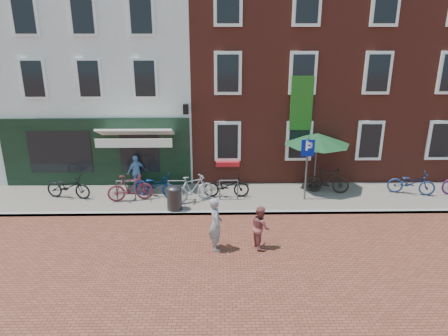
{
  "coord_description": "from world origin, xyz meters",
  "views": [
    {
      "loc": [
        0.04,
        -13.8,
        6.52
      ],
      "look_at": [
        0.31,
        0.68,
        1.59
      ],
      "focal_mm": 33.16,
      "sensor_mm": 36.0,
      "label": 1
    }
  ],
  "objects_px": {
    "woman": "(216,224)",
    "bicycle_6": "(411,183)",
    "bicycle_1": "(130,188)",
    "bicycle_3": "(193,189)",
    "cafe_person": "(136,172)",
    "bicycle_5": "(327,180)",
    "parasol": "(317,137)",
    "parking_sign": "(307,158)",
    "boy": "(260,227)",
    "litter_bin": "(174,197)",
    "bicycle_0": "(68,187)",
    "bicycle_4": "(226,185)",
    "bicycle_2": "(155,185)"
  },
  "relations": [
    {
      "from": "woman",
      "to": "cafe_person",
      "type": "height_order",
      "value": "woman"
    },
    {
      "from": "litter_bin",
      "to": "parking_sign",
      "type": "xyz_separation_m",
      "value": [
        5.03,
        0.89,
        1.17
      ]
    },
    {
      "from": "boy",
      "to": "bicycle_5",
      "type": "relative_size",
      "value": 0.78
    },
    {
      "from": "bicycle_0",
      "to": "parking_sign",
      "type": "bearing_deg",
      "value": -81.42
    },
    {
      "from": "boy",
      "to": "bicycle_1",
      "type": "bearing_deg",
      "value": 37.55
    },
    {
      "from": "parking_sign",
      "to": "parasol",
      "type": "height_order",
      "value": "parking_sign"
    },
    {
      "from": "cafe_person",
      "to": "bicycle_2",
      "type": "height_order",
      "value": "cafe_person"
    },
    {
      "from": "bicycle_5",
      "to": "bicycle_6",
      "type": "height_order",
      "value": "bicycle_5"
    },
    {
      "from": "bicycle_0",
      "to": "bicycle_1",
      "type": "relative_size",
      "value": 1.03
    },
    {
      "from": "bicycle_6",
      "to": "cafe_person",
      "type": "bearing_deg",
      "value": 101.33
    },
    {
      "from": "woman",
      "to": "cafe_person",
      "type": "bearing_deg",
      "value": 19.07
    },
    {
      "from": "bicycle_0",
      "to": "bicycle_2",
      "type": "bearing_deg",
      "value": -78.2
    },
    {
      "from": "bicycle_0",
      "to": "bicycle_3",
      "type": "distance_m",
      "value": 4.96
    },
    {
      "from": "parking_sign",
      "to": "bicycle_5",
      "type": "height_order",
      "value": "parking_sign"
    },
    {
      "from": "boy",
      "to": "bicycle_1",
      "type": "relative_size",
      "value": 0.78
    },
    {
      "from": "parking_sign",
      "to": "litter_bin",
      "type": "bearing_deg",
      "value": -169.97
    },
    {
      "from": "cafe_person",
      "to": "bicycle_5",
      "type": "bearing_deg",
      "value": 132.92
    },
    {
      "from": "boy",
      "to": "cafe_person",
      "type": "height_order",
      "value": "cafe_person"
    },
    {
      "from": "bicycle_1",
      "to": "bicycle_4",
      "type": "height_order",
      "value": "bicycle_1"
    },
    {
      "from": "boy",
      "to": "bicycle_1",
      "type": "distance_m",
      "value": 5.87
    },
    {
      "from": "bicycle_1",
      "to": "bicycle_6",
      "type": "bearing_deg",
      "value": -99.71
    },
    {
      "from": "cafe_person",
      "to": "litter_bin",
      "type": "bearing_deg",
      "value": 86.22
    },
    {
      "from": "bicycle_3",
      "to": "parasol",
      "type": "bearing_deg",
      "value": -101.78
    },
    {
      "from": "bicycle_1",
      "to": "bicycle_3",
      "type": "distance_m",
      "value": 2.43
    },
    {
      "from": "parasol",
      "to": "bicycle_5",
      "type": "height_order",
      "value": "parasol"
    },
    {
      "from": "woman",
      "to": "bicycle_6",
      "type": "height_order",
      "value": "woman"
    },
    {
      "from": "boy",
      "to": "bicycle_5",
      "type": "distance_m",
      "value": 5.27
    },
    {
      "from": "bicycle_0",
      "to": "bicycle_4",
      "type": "bearing_deg",
      "value": -79.49
    },
    {
      "from": "parasol",
      "to": "bicycle_6",
      "type": "xyz_separation_m",
      "value": [
        3.77,
        -0.73,
        -1.75
      ]
    },
    {
      "from": "bicycle_0",
      "to": "bicycle_2",
      "type": "distance_m",
      "value": 3.42
    },
    {
      "from": "bicycle_4",
      "to": "cafe_person",
      "type": "bearing_deg",
      "value": 74.06
    },
    {
      "from": "cafe_person",
      "to": "bicycle_0",
      "type": "xyz_separation_m",
      "value": [
        -2.5,
        -1.09,
        -0.23
      ]
    },
    {
      "from": "parking_sign",
      "to": "woman",
      "type": "bearing_deg",
      "value": -133.93
    },
    {
      "from": "bicycle_5",
      "to": "woman",
      "type": "bearing_deg",
      "value": 144.1
    },
    {
      "from": "litter_bin",
      "to": "boy",
      "type": "xyz_separation_m",
      "value": [
        2.91,
        -2.65,
        0.07
      ]
    },
    {
      "from": "parking_sign",
      "to": "bicycle_4",
      "type": "xyz_separation_m",
      "value": [
        -3.08,
        0.32,
        -1.21
      ]
    },
    {
      "from": "parking_sign",
      "to": "bicycle_3",
      "type": "xyz_separation_m",
      "value": [
        -4.39,
        -0.14,
        -1.16
      ]
    },
    {
      "from": "litter_bin",
      "to": "bicycle_5",
      "type": "height_order",
      "value": "bicycle_5"
    },
    {
      "from": "bicycle_5",
      "to": "bicycle_4",
      "type": "bearing_deg",
      "value": 105.63
    },
    {
      "from": "bicycle_0",
      "to": "bicycle_4",
      "type": "relative_size",
      "value": 1.0
    },
    {
      "from": "parasol",
      "to": "bicycle_5",
      "type": "bearing_deg",
      "value": -52.79
    },
    {
      "from": "litter_bin",
      "to": "woman",
      "type": "relative_size",
      "value": 0.59
    },
    {
      "from": "bicycle_3",
      "to": "bicycle_2",
      "type": "bearing_deg",
      "value": 44.02
    },
    {
      "from": "bicycle_3",
      "to": "bicycle_6",
      "type": "relative_size",
      "value": 0.97
    },
    {
      "from": "bicycle_1",
      "to": "bicycle_0",
      "type": "bearing_deg",
      "value": 70.56
    },
    {
      "from": "bicycle_6",
      "to": "bicycle_5",
      "type": "bearing_deg",
      "value": 102.67
    },
    {
      "from": "bicycle_5",
      "to": "bicycle_3",
      "type": "bearing_deg",
      "value": 109.12
    },
    {
      "from": "litter_bin",
      "to": "cafe_person",
      "type": "relative_size",
      "value": 0.72
    },
    {
      "from": "bicycle_5",
      "to": "bicycle_6",
      "type": "relative_size",
      "value": 0.97
    },
    {
      "from": "cafe_person",
      "to": "bicycle_5",
      "type": "distance_m",
      "value": 7.9
    }
  ]
}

